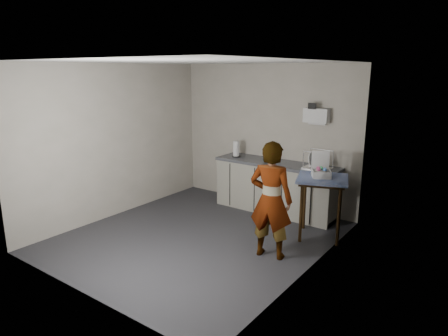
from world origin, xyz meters
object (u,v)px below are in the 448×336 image
Objects in this scene: side_table at (322,185)px; dish_rack at (317,165)px; soap_bottle at (267,153)px; dark_bottle at (269,153)px; paper_towel at (236,149)px; soda_can at (271,158)px; bakery_box at (321,171)px; kitchen_counter at (276,189)px; standing_man at (271,200)px.

dish_rack is (-0.33, 0.57, 0.16)m from side_table.
dark_bottle is (-0.02, 0.12, -0.04)m from soap_bottle.
paper_towel is (-0.66, 0.02, -0.02)m from soap_bottle.
bakery_box is at bearing -25.67° from soda_can.
side_table is 2.03m from paper_towel.
bakery_box reaches higher than dark_bottle.
soda_can is at bearing -45.06° from dark_bottle.
dark_bottle is 0.57× the size of dish_rack.
soap_bottle is at bearing -159.68° from kitchen_counter.
kitchen_counter is 5.09× the size of dish_rack.
soap_bottle is at bearing -177.95° from dish_rack.
bakery_box reaches higher than kitchen_counter.
standing_man reaches higher than side_table.
bakery_box is (-0.04, 0.02, 0.20)m from side_table.
soap_bottle is at bearing -1.74° from paper_towel.
bakery_box reaches higher than dish_rack.
soap_bottle is 0.94m from dish_rack.
bakery_box is (1.25, -0.64, -0.01)m from dark_bottle.
standing_man reaches higher than paper_towel.
standing_man is 1.09m from bakery_box.
kitchen_counter is at bearing 2.94° from paper_towel.
kitchen_counter is at bearing -74.78° from standing_man.
soap_bottle is 0.73× the size of dish_rack.
soap_bottle is 1.09× the size of paper_towel.
dish_rack is (-0.03, 1.58, 0.18)m from standing_man.
soap_bottle is 2.50× the size of soda_can.
standing_man is at bearing -135.15° from bakery_box.
kitchen_counter is at bearing 131.73° from side_table.
bakery_box reaches higher than paper_towel.
paper_towel is (-0.72, -0.03, 0.07)m from soda_can.
soap_bottle is at bearing -69.13° from standing_man.
side_table is at bearing -59.85° from dish_rack.
standing_man is at bearing -125.97° from side_table.
dish_rack is at bearing 100.48° from side_table.
soda_can is at bearing 178.92° from dish_rack.
kitchen_counter is 7.66× the size of paper_towel.
soda_can is 1.31m from bakery_box.
side_table is at bearing -16.06° from paper_towel.
soap_bottle is 0.12m from soda_can.
side_table reaches higher than kitchen_counter.
soda_can reaches higher than side_table.
dark_bottle is at bearing 121.80° from bakery_box.
bakery_box reaches higher than side_table.
kitchen_counter is 1.04m from paper_towel.
soda_can is 0.72m from paper_towel.
soap_bottle is 0.13m from dark_bottle.
soap_bottle is (-0.17, -0.06, 0.64)m from kitchen_counter.
standing_man is at bearing -88.74° from dish_rack.
soda_can is at bearing 43.60° from soap_bottle.
standing_man reaches higher than dark_bottle.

